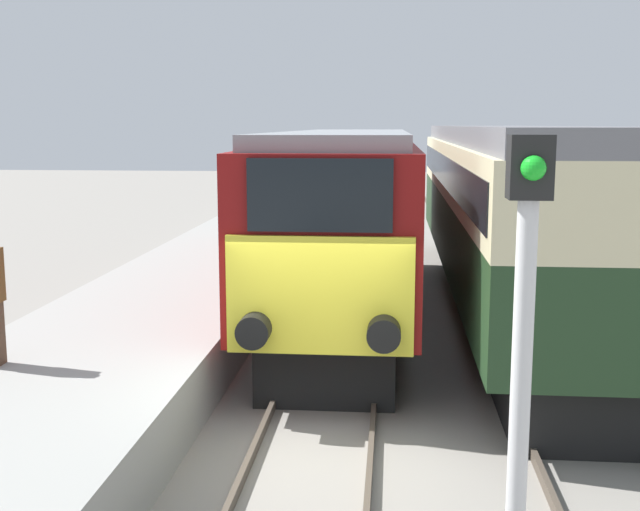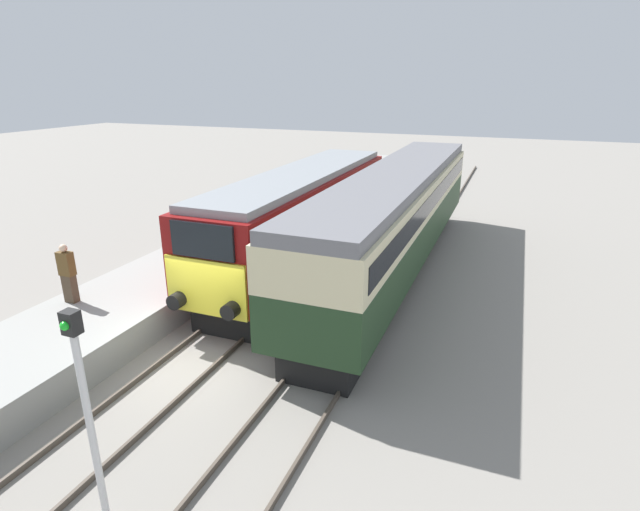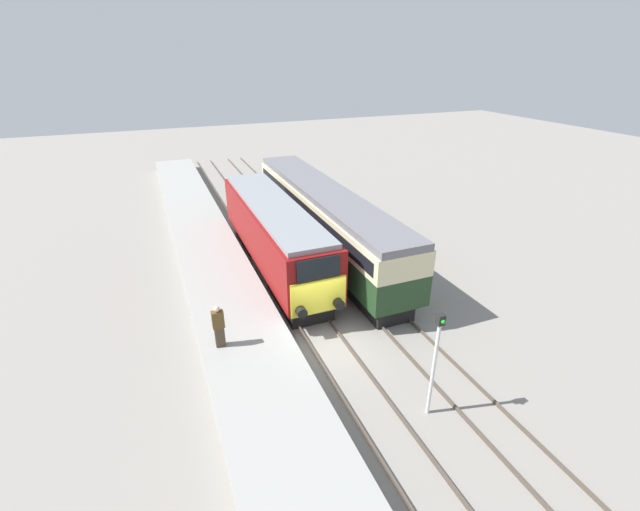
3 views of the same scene
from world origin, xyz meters
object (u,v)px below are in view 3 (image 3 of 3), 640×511
(person_on_platform, at_px, (219,326))
(signal_post, at_px, (435,357))
(locomotive, at_px, (274,234))
(passenger_carriage, at_px, (324,215))

(person_on_platform, relative_size, signal_post, 0.45)
(locomotive, distance_m, passenger_carriage, 3.58)
(signal_post, bearing_deg, person_on_platform, 139.57)
(person_on_platform, height_order, signal_post, signal_post)
(person_on_platform, bearing_deg, locomotive, 58.79)
(locomotive, bearing_deg, person_on_platform, -121.21)
(locomotive, relative_size, person_on_platform, 7.56)
(locomotive, xyz_separation_m, signal_post, (1.70, -12.16, 0.20))
(passenger_carriage, relative_size, signal_post, 4.46)
(passenger_carriage, bearing_deg, signal_post, -97.31)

